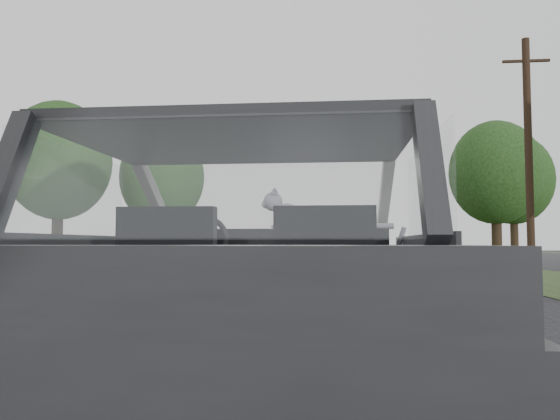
% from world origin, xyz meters
% --- Properties ---
extents(ground, '(140.00, 140.00, 0.00)m').
position_xyz_m(ground, '(0.00, 0.00, 0.00)').
color(ground, '#3E3D43').
rests_on(ground, ground).
extents(subject_car, '(1.80, 4.00, 1.45)m').
position_xyz_m(subject_car, '(0.00, 0.00, 0.72)').
color(subject_car, black).
rests_on(subject_car, ground).
extents(dashboard, '(1.58, 0.45, 0.30)m').
position_xyz_m(dashboard, '(0.00, 0.62, 0.85)').
color(dashboard, black).
rests_on(dashboard, subject_car).
extents(driver_seat, '(0.50, 0.72, 0.42)m').
position_xyz_m(driver_seat, '(-0.40, -0.29, 0.88)').
color(driver_seat, black).
rests_on(driver_seat, subject_car).
extents(passenger_seat, '(0.50, 0.72, 0.42)m').
position_xyz_m(passenger_seat, '(0.40, -0.29, 0.88)').
color(passenger_seat, black).
rests_on(passenger_seat, subject_car).
extents(steering_wheel, '(0.36, 0.36, 0.04)m').
position_xyz_m(steering_wheel, '(-0.40, 0.33, 0.92)').
color(steering_wheel, black).
rests_on(steering_wheel, dashboard).
extents(cat, '(0.65, 0.24, 0.28)m').
position_xyz_m(cat, '(0.31, 0.60, 1.09)').
color(cat, '#8F8FA1').
rests_on(cat, dashboard).
extents(guardrail, '(0.05, 90.00, 0.32)m').
position_xyz_m(guardrail, '(4.30, 10.00, 0.58)').
color(guardrail, gray).
rests_on(guardrail, ground).
extents(other_car, '(1.99, 4.31, 1.38)m').
position_xyz_m(other_car, '(-1.03, 18.60, 0.69)').
color(other_car, silver).
rests_on(other_car, ground).
extents(highway_sign, '(0.40, 0.97, 2.46)m').
position_xyz_m(highway_sign, '(5.04, 20.39, 1.23)').
color(highway_sign, '#0B401D').
rests_on(highway_sign, ground).
extents(utility_pole, '(0.35, 0.35, 8.82)m').
position_xyz_m(utility_pole, '(7.85, 18.40, 4.41)').
color(utility_pole, black).
rests_on(utility_pole, ground).
extents(tree_2, '(4.62, 4.62, 6.90)m').
position_xyz_m(tree_2, '(8.54, 25.21, 3.45)').
color(tree_2, black).
rests_on(tree_2, ground).
extents(tree_3, '(6.39, 6.39, 8.14)m').
position_xyz_m(tree_3, '(12.67, 35.56, 4.07)').
color(tree_3, black).
rests_on(tree_3, ground).
extents(tree_5, '(5.81, 5.81, 7.42)m').
position_xyz_m(tree_5, '(-12.49, 21.27, 3.71)').
color(tree_5, black).
rests_on(tree_5, ground).
extents(tree_6, '(5.40, 5.40, 7.02)m').
position_xyz_m(tree_6, '(-9.03, 26.06, 3.51)').
color(tree_6, black).
rests_on(tree_6, ground).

